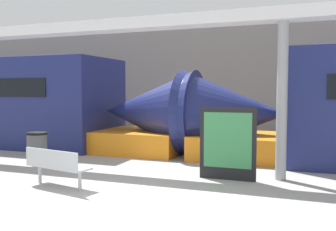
% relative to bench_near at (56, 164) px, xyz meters
% --- Properties ---
extents(ground_plane, '(60.00, 60.00, 0.00)m').
position_rel_bench_near_xyz_m(ground_plane, '(1.87, -1.19, -0.49)').
color(ground_plane, '#9E9B96').
extents(station_wall, '(56.00, 0.20, 5.00)m').
position_rel_bench_near_xyz_m(station_wall, '(1.87, 10.25, 2.01)').
color(station_wall, gray).
rests_on(station_wall, ground_plane).
extents(bench_near, '(1.57, 0.74, 0.80)m').
position_rel_bench_near_xyz_m(bench_near, '(0.00, 0.00, 0.00)').
color(bench_near, '#ADB2B7').
rests_on(bench_near, ground_plane).
extents(trash_bin, '(0.56, 0.56, 0.86)m').
position_rel_bench_near_xyz_m(trash_bin, '(-2.11, 1.97, -0.06)').
color(trash_bin, '#4C4F54').
rests_on(trash_bin, ground_plane).
extents(poster_board, '(1.27, 0.07, 1.63)m').
position_rel_bench_near_xyz_m(poster_board, '(3.17, 1.92, 0.34)').
color(poster_board, black).
rests_on(poster_board, ground_plane).
extents(support_column_near, '(0.24, 0.24, 3.52)m').
position_rel_bench_near_xyz_m(support_column_near, '(4.29, 2.35, 1.27)').
color(support_column_near, gray).
rests_on(support_column_near, ground_plane).
extents(canopy_beam, '(28.00, 0.60, 0.28)m').
position_rel_bench_near_xyz_m(canopy_beam, '(4.29, 2.35, 3.18)').
color(canopy_beam, silver).
rests_on(canopy_beam, support_column_near).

